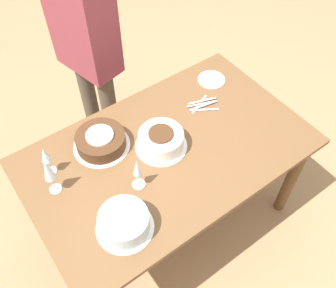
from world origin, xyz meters
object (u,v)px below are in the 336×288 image
Objects in this scene: cake_center_white at (161,140)px; wine_glass_far at (45,156)px; wine_glass_extra at (48,171)px; cake_back_decorated at (124,223)px; cake_front_chocolate at (101,141)px; person_cutting at (86,41)px; wine_glass_near at (137,170)px.

wine_glass_far is at bearing -19.77° from cake_center_white.
wine_glass_far is 0.12m from wine_glass_extra.
cake_back_decorated is 1.45× the size of wine_glass_far.
person_cutting reaches higher than cake_front_chocolate.
cake_back_decorated is 0.51m from wine_glass_far.
wine_glass_far is (0.54, -0.19, 0.08)m from cake_center_white.
cake_center_white is 1.40× the size of wine_glass_near.
cake_front_chocolate is 0.30m from wine_glass_far.
cake_center_white is 1.52× the size of wine_glass_far.
wine_glass_extra is at bearing 18.26° from cake_front_chocolate.
cake_back_decorated is at bearing 35.49° from cake_center_white.
wine_glass_far is (0.31, -0.33, -0.00)m from wine_glass_near.
cake_front_chocolate is at bearing 178.64° from wine_glass_far.
wine_glass_near is at bearing 133.75° from wine_glass_far.
cake_center_white is at bearing 171.68° from wine_glass_extra.
wine_glass_far is 0.78× the size of wine_glass_extra.
wine_glass_extra is at bearing -52.40° from person_cutting.
cake_back_decorated is 1.34× the size of wine_glass_near.
cake_center_white is 0.59m from wine_glass_extra.
wine_glass_extra is (0.16, -0.37, 0.11)m from cake_back_decorated.
cake_front_chocolate is at bearing -37.00° from person_cutting.
cake_center_white is 1.19× the size of wine_glass_extra.
wine_glass_near is (-0.18, -0.16, 0.08)m from cake_back_decorated.
wine_glass_extra is at bearing -66.12° from cake_back_decorated.
cake_back_decorated is 0.17× the size of person_cutting.
cake_back_decorated is at bearing -34.29° from person_cutting.
cake_back_decorated reaches higher than cake_front_chocolate.
wine_glass_extra is (0.34, -0.22, 0.03)m from wine_glass_near.
person_cutting reaches higher than wine_glass_far.
wine_glass_far is at bearing -1.36° from cake_front_chocolate.
wine_glass_extra is 0.93m from person_cutting.
person_cutting is at bearing -132.64° from wine_glass_far.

